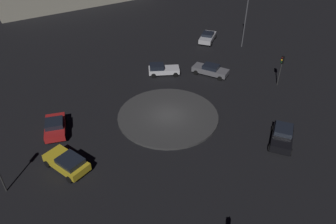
{
  "coord_description": "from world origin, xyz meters",
  "views": [
    {
      "loc": [
        26.35,
        6.28,
        19.91
      ],
      "look_at": [
        0.0,
        0.0,
        0.6
      ],
      "focal_mm": 33.95,
      "sensor_mm": 36.0,
      "label": 1
    }
  ],
  "objects_px": {
    "car_yellow": "(67,162)",
    "traffic_light_northwest": "(281,65)",
    "car_white": "(162,69)",
    "car_grey": "(211,70)",
    "streetlamp_west": "(247,11)",
    "car_silver": "(208,37)",
    "car_black": "(282,136)",
    "car_red": "(55,127)"
  },
  "relations": [
    {
      "from": "car_yellow",
      "to": "traffic_light_northwest",
      "type": "height_order",
      "value": "traffic_light_northwest"
    },
    {
      "from": "car_white",
      "to": "traffic_light_northwest",
      "type": "bearing_deg",
      "value": -15.87
    },
    {
      "from": "car_grey",
      "to": "traffic_light_northwest",
      "type": "bearing_deg",
      "value": 10.55
    },
    {
      "from": "traffic_light_northwest",
      "to": "streetlamp_west",
      "type": "distance_m",
      "value": 11.92
    },
    {
      "from": "car_silver",
      "to": "car_grey",
      "type": "distance_m",
      "value": 10.83
    },
    {
      "from": "car_yellow",
      "to": "car_silver",
      "type": "bearing_deg",
      "value": -81.15
    },
    {
      "from": "car_silver",
      "to": "car_white",
      "type": "bearing_deg",
      "value": -14.14
    },
    {
      "from": "car_black",
      "to": "car_silver",
      "type": "height_order",
      "value": "car_black"
    },
    {
      "from": "car_red",
      "to": "car_white",
      "type": "height_order",
      "value": "car_red"
    },
    {
      "from": "car_grey",
      "to": "traffic_light_northwest",
      "type": "relative_size",
      "value": 1.27
    },
    {
      "from": "car_silver",
      "to": "car_yellow",
      "type": "distance_m",
      "value": 31.28
    },
    {
      "from": "car_red",
      "to": "car_silver",
      "type": "xyz_separation_m",
      "value": [
        -26.03,
        11.52,
        -0.03
      ]
    },
    {
      "from": "car_white",
      "to": "streetlamp_west",
      "type": "height_order",
      "value": "streetlamp_west"
    },
    {
      "from": "car_yellow",
      "to": "streetlamp_west",
      "type": "xyz_separation_m",
      "value": [
        -29.51,
        13.32,
        4.66
      ]
    },
    {
      "from": "car_red",
      "to": "car_yellow",
      "type": "relative_size",
      "value": 0.96
    },
    {
      "from": "car_white",
      "to": "car_yellow",
      "type": "relative_size",
      "value": 0.94
    },
    {
      "from": "car_white",
      "to": "car_black",
      "type": "bearing_deg",
      "value": -54.6
    },
    {
      "from": "car_red",
      "to": "car_silver",
      "type": "relative_size",
      "value": 0.97
    },
    {
      "from": "car_silver",
      "to": "traffic_light_northwest",
      "type": "distance_m",
      "value": 15.3
    },
    {
      "from": "car_white",
      "to": "streetlamp_west",
      "type": "bearing_deg",
      "value": 30.97
    },
    {
      "from": "traffic_light_northwest",
      "to": "car_yellow",
      "type": "bearing_deg",
      "value": 6.56
    },
    {
      "from": "car_grey",
      "to": "car_yellow",
      "type": "xyz_separation_m",
      "value": [
        19.56,
        -9.77,
        0.05
      ]
    },
    {
      "from": "traffic_light_northwest",
      "to": "car_red",
      "type": "bearing_deg",
      "value": -5.5
    },
    {
      "from": "car_silver",
      "to": "car_yellow",
      "type": "xyz_separation_m",
      "value": [
        30.24,
        -7.98,
        0.03
      ]
    },
    {
      "from": "car_white",
      "to": "car_yellow",
      "type": "bearing_deg",
      "value": -120.09
    },
    {
      "from": "car_black",
      "to": "traffic_light_northwest",
      "type": "height_order",
      "value": "traffic_light_northwest"
    },
    {
      "from": "car_silver",
      "to": "car_yellow",
      "type": "bearing_deg",
      "value": -9.33
    },
    {
      "from": "car_silver",
      "to": "car_yellow",
      "type": "height_order",
      "value": "car_yellow"
    },
    {
      "from": "car_black",
      "to": "car_yellow",
      "type": "height_order",
      "value": "car_black"
    },
    {
      "from": "car_black",
      "to": "traffic_light_northwest",
      "type": "xyz_separation_m",
      "value": [
        -11.08,
        0.08,
        1.95
      ]
    },
    {
      "from": "car_white",
      "to": "traffic_light_northwest",
      "type": "xyz_separation_m",
      "value": [
        -0.69,
        14.38,
        2.01
      ]
    },
    {
      "from": "car_red",
      "to": "streetlamp_west",
      "type": "distance_m",
      "value": 30.75
    },
    {
      "from": "car_red",
      "to": "streetlamp_west",
      "type": "relative_size",
      "value": 0.5
    },
    {
      "from": "car_silver",
      "to": "traffic_light_northwest",
      "type": "height_order",
      "value": "traffic_light_northwest"
    },
    {
      "from": "traffic_light_northwest",
      "to": "car_grey",
      "type": "bearing_deg",
      "value": -44.14
    },
    {
      "from": "car_black",
      "to": "car_grey",
      "type": "relative_size",
      "value": 0.88
    },
    {
      "from": "car_grey",
      "to": "car_white",
      "type": "height_order",
      "value": "car_white"
    },
    {
      "from": "traffic_light_northwest",
      "to": "streetlamp_west",
      "type": "relative_size",
      "value": 0.44
    },
    {
      "from": "traffic_light_northwest",
      "to": "car_black",
      "type": "bearing_deg",
      "value": 49.87
    },
    {
      "from": "car_grey",
      "to": "car_yellow",
      "type": "bearing_deg",
      "value": -101.59
    },
    {
      "from": "car_grey",
      "to": "car_white",
      "type": "xyz_separation_m",
      "value": [
        1.33,
        -6.07,
        0.01
      ]
    },
    {
      "from": "car_silver",
      "to": "car_white",
      "type": "height_order",
      "value": "car_white"
    }
  ]
}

